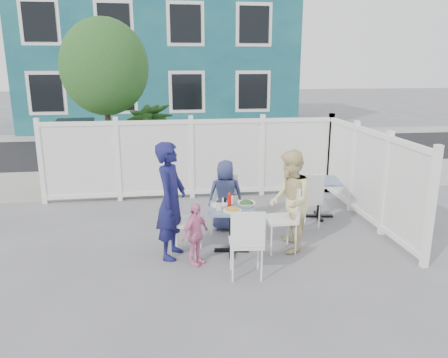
{
  "coord_description": "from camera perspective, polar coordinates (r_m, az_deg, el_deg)",
  "views": [
    {
      "loc": [
        -0.43,
        -6.2,
        2.67
      ],
      "look_at": [
        0.43,
        0.05,
        1.0
      ],
      "focal_mm": 35.0,
      "sensor_mm": 36.0,
      "label": 1
    }
  ],
  "objects": [
    {
      "name": "chair_spare",
      "position": [
        7.25,
        10.9,
        -2.39
      ],
      "size": [
        0.56,
        0.55,
        0.95
      ],
      "rotation": [
        0.0,
        0.0,
        0.39
      ],
      "color": "white",
      "rests_on": "ground"
    },
    {
      "name": "main_table",
      "position": [
        6.29,
        1.01,
        -5.07
      ],
      "size": [
        0.73,
        0.73,
        0.68
      ],
      "rotation": [
        0.0,
        0.0,
        -0.15
      ],
      "color": "#3C5174",
      "rests_on": "ground"
    },
    {
      "name": "woman",
      "position": [
        6.36,
        8.57,
        -2.92
      ],
      "size": [
        0.69,
        0.82,
        1.49
      ],
      "primitive_type": "imported",
      "rotation": [
        0.0,
        0.0,
        -1.76
      ],
      "color": "gold",
      "rests_on": "ground"
    },
    {
      "name": "fence_back",
      "position": [
        8.82,
        -4.26,
        2.47
      ],
      "size": [
        5.86,
        0.08,
        1.6
      ],
      "color": "white",
      "rests_on": "ground"
    },
    {
      "name": "coffee_cup_a",
      "position": [
        6.13,
        -0.65,
        -3.52
      ],
      "size": [
        0.08,
        0.08,
        0.12
      ],
      "primitive_type": "cylinder",
      "color": "beige",
      "rests_on": "main_table"
    },
    {
      "name": "plate_side",
      "position": [
        6.32,
        -0.6,
        -3.43
      ],
      "size": [
        0.24,
        0.24,
        0.02
      ],
      "primitive_type": "cylinder",
      "color": "white",
      "rests_on": "main_table"
    },
    {
      "name": "boy",
      "position": [
        7.14,
        0.2,
        -2.13
      ],
      "size": [
        0.6,
        0.42,
        1.17
      ],
      "primitive_type": "imported",
      "rotation": [
        0.0,
        0.0,
        3.06
      ],
      "color": "navy",
      "rests_on": "ground"
    },
    {
      "name": "spare_table",
      "position": [
        7.89,
        12.43,
        -1.19
      ],
      "size": [
        0.74,
        0.74,
        0.69
      ],
      "rotation": [
        0.0,
        0.0,
        -0.15
      ],
      "color": "#3C5174",
      "rests_on": "ground"
    },
    {
      "name": "tree",
      "position": [
        9.57,
        -15.36,
        13.88
      ],
      "size": [
        1.8,
        1.62,
        3.59
      ],
      "color": "#382316",
      "rests_on": "ground"
    },
    {
      "name": "man",
      "position": [
        6.1,
        -6.94,
        -2.84
      ],
      "size": [
        0.57,
        0.7,
        1.65
      ],
      "primitive_type": "imported",
      "rotation": [
        0.0,
        0.0,
        1.24
      ],
      "color": "#15174B",
      "rests_on": "ground"
    },
    {
      "name": "ground",
      "position": [
        6.76,
        -3.64,
        -8.43
      ],
      "size": [
        80.0,
        80.0,
        0.0
      ],
      "primitive_type": "plane",
      "color": "slate"
    },
    {
      "name": "plate_main",
      "position": [
        6.1,
        1.08,
        -4.1
      ],
      "size": [
        0.26,
        0.26,
        0.02
      ],
      "primitive_type": "cylinder",
      "color": "white",
      "rests_on": "main_table"
    },
    {
      "name": "street",
      "position": [
        13.96,
        -5.98,
        3.77
      ],
      "size": [
        24.0,
        5.0,
        0.01
      ],
      "primitive_type": "cube",
      "color": "black",
      "rests_on": "ground"
    },
    {
      "name": "potted_shrub_a",
      "position": [
        9.46,
        -9.51,
        4.15
      ],
      "size": [
        1.41,
        1.41,
        1.89
      ],
      "primitive_type": "imported",
      "rotation": [
        0.0,
        0.0,
        3.59
      ],
      "color": "#1C4019",
      "rests_on": "ground"
    },
    {
      "name": "potted_shrub_b",
      "position": [
        9.54,
        2.33,
        3.27
      ],
      "size": [
        1.63,
        1.51,
        1.51
      ],
      "primitive_type": "imported",
      "rotation": [
        0.0,
        0.0,
        6.0
      ],
      "color": "#1C4019",
      "rests_on": "ground"
    },
    {
      "name": "far_sidewalk",
      "position": [
        17.01,
        -6.36,
        5.76
      ],
      "size": [
        24.0,
        1.6,
        0.01
      ],
      "primitive_type": "cube",
      "color": "gray",
      "rests_on": "ground"
    },
    {
      "name": "utility_cabinet",
      "position": [
        10.57,
        -18.51,
        3.33
      ],
      "size": [
        0.8,
        0.61,
        1.39
      ],
      "primitive_type": "cube",
      "rotation": [
        0.0,
        0.0,
        0.1
      ],
      "color": "gold",
      "rests_on": "ground"
    },
    {
      "name": "chair_back",
      "position": [
        7.11,
        0.05,
        -2.63
      ],
      "size": [
        0.51,
        0.5,
        0.92
      ],
      "rotation": [
        0.0,
        0.0,
        2.87
      ],
      "color": "white",
      "rests_on": "ground"
    },
    {
      "name": "fence_right",
      "position": [
        7.84,
        18.32,
        0.18
      ],
      "size": [
        0.08,
        3.66,
        1.6
      ],
      "rotation": [
        0.0,
        0.0,
        1.57
      ],
      "color": "white",
      "rests_on": "ground"
    },
    {
      "name": "building",
      "position": [
        20.2,
        -8.38,
        15.66
      ],
      "size": [
        11.0,
        6.0,
        6.0
      ],
      "color": "#134B5C",
      "rests_on": "ground"
    },
    {
      "name": "toddler",
      "position": [
        5.95,
        -3.79,
        -7.21
      ],
      "size": [
        0.51,
        0.52,
        0.88
      ],
      "primitive_type": "imported",
      "rotation": [
        0.0,
        0.0,
        0.8
      ],
      "color": "pink",
      "rests_on": "ground"
    },
    {
      "name": "ketchup_bottle",
      "position": [
        6.28,
        0.72,
        -2.82
      ],
      "size": [
        0.05,
        0.05,
        0.17
      ],
      "primitive_type": "cylinder",
      "color": "#BB1009",
      "rests_on": "main_table"
    },
    {
      "name": "chair_near",
      "position": [
        5.53,
        3.0,
        -7.81
      ],
      "size": [
        0.46,
        0.44,
        0.93
      ],
      "rotation": [
        0.0,
        0.0,
        -0.09
      ],
      "color": "white",
      "rests_on": "ground"
    },
    {
      "name": "salt_shaker",
      "position": [
        6.47,
        -0.13,
        -2.77
      ],
      "size": [
        0.03,
        0.03,
        0.07
      ],
      "primitive_type": "cylinder",
      "color": "white",
      "rests_on": "main_table"
    },
    {
      "name": "chair_right",
      "position": [
        6.42,
        8.15,
        -4.4
      ],
      "size": [
        0.44,
        0.45,
        0.98
      ],
      "rotation": [
        0.0,
        0.0,
        1.59
      ],
      "color": "white",
      "rests_on": "ground"
    },
    {
      "name": "coffee_cup_b",
      "position": [
        6.42,
        1.28,
        -2.61
      ],
      "size": [
        0.09,
        0.09,
        0.13
      ],
      "primitive_type": "cylinder",
      "color": "beige",
      "rests_on": "main_table"
    },
    {
      "name": "salad_bowl",
      "position": [
        6.29,
        2.93,
        -3.33
      ],
      "size": [
        0.26,
        0.26,
        0.06
      ],
      "primitive_type": "imported",
      "color": "white",
      "rests_on": "main_table"
    },
    {
      "name": "chair_left",
      "position": [
        6.27,
        -5.85,
        -4.74
      ],
      "size": [
        0.53,
        0.55,
        0.99
      ],
      "rotation": [
        0.0,
        0.0,
        -1.83
      ],
      "color": "white",
      "rests_on": "ground"
    },
    {
      "name": "near_sidewalk",
      "position": [
        10.36,
        -5.23,
        -0.12
      ],
      "size": [
        24.0,
        2.6,
        0.01
      ],
      "primitive_type": "cube",
      "color": "gray",
      "rests_on": "ground"
    },
    {
      "name": "pepper_shaker",
      "position": [
        6.47,
        0.12,
        -2.77
      ],
      "size": [
        0.03,
        0.03,
        0.07
      ],
      "primitive_type": "cylinder",
      "color": "black",
      "rests_on": "main_table"
    }
  ]
}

